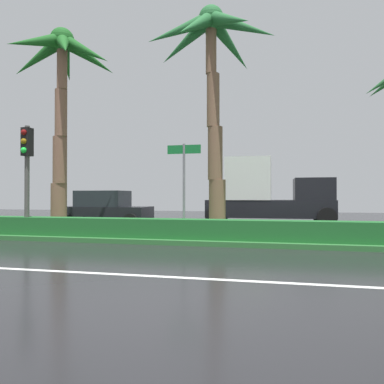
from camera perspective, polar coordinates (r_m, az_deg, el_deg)
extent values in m
cube|color=black|center=(13.48, 6.57, -7.09)|extent=(90.00, 42.00, 0.10)
cube|color=white|center=(6.64, -0.28, -13.37)|extent=(81.00, 0.14, 0.01)
cube|color=#2D6B33|center=(12.48, 6.06, -7.04)|extent=(85.50, 4.00, 0.15)
cube|color=#1E6028|center=(11.06, 5.19, -5.91)|extent=(76.50, 0.70, 0.60)
cylinder|color=brown|center=(14.90, -20.21, -2.19)|extent=(0.60, 0.60, 1.80)
cylinder|color=brown|center=(14.90, -20.05, 4.75)|extent=(0.53, 0.53, 1.80)
cylinder|color=brown|center=(15.10, -19.90, 11.60)|extent=(0.45, 0.45, 1.80)
cylinder|color=brown|center=(15.52, -19.74, 18.17)|extent=(0.38, 0.38, 1.80)
sphere|color=#1C5A1F|center=(15.87, -19.73, 21.60)|extent=(0.90, 0.90, 0.90)
cone|color=#1C5A1F|center=(15.09, -16.55, 20.58)|extent=(2.35, 0.84, 1.58)
cone|color=#1C5A1F|center=(16.09, -15.89, 19.69)|extent=(1.89, 2.21, 1.35)
cone|color=#1C5A1F|center=(16.69, -19.17, 18.79)|extent=(1.47, 2.37, 1.42)
cone|color=#1C5A1F|center=(16.12, -22.95, 18.92)|extent=(2.28, 0.70, 1.70)
cone|color=#1C5A1F|center=(15.18, -23.30, 20.87)|extent=(1.44, 2.38, 1.41)
cone|color=#1C5A1F|center=(14.73, -19.50, 20.97)|extent=(1.79, 2.17, 1.65)
cylinder|color=brown|center=(13.02, 4.00, -2.25)|extent=(0.60, 0.60, 1.90)
cylinder|color=brown|center=(13.08, 3.67, 6.10)|extent=(0.53, 0.53, 1.90)
cylinder|color=brown|center=(13.42, 3.35, 14.19)|extent=(0.46, 0.46, 1.90)
cylinder|color=brown|center=(14.00, 3.02, 21.75)|extent=(0.38, 0.38, 1.90)
sphere|color=#256532|center=(14.44, 3.02, 25.61)|extent=(0.90, 0.90, 0.90)
cone|color=#256532|center=(13.97, 7.89, 24.34)|extent=(2.53, 0.85, 1.48)
cone|color=#256532|center=(14.84, 6.01, 21.98)|extent=(1.80, 2.26, 1.82)
cone|color=#256532|center=(15.24, 2.98, 22.02)|extent=(1.00, 2.53, 1.54)
cone|color=#256532|center=(14.68, -0.95, 22.55)|extent=(2.47, 1.31, 1.69)
cone|color=#256532|center=(14.08, -1.92, 24.09)|extent=(2.52, 1.38, 1.50)
cone|color=#256532|center=(13.33, 0.72, 24.80)|extent=(1.27, 2.43, 1.78)
cone|color=#256532|center=(13.36, 5.73, 25.39)|extent=(2.03, 2.23, 1.55)
cylinder|color=#4C4C47|center=(13.55, -24.51, 1.70)|extent=(0.16, 0.16, 3.71)
cube|color=black|center=(13.66, -24.48, 7.17)|extent=(0.28, 0.32, 0.96)
sphere|color=maroon|center=(13.57, -24.92, 8.51)|extent=(0.20, 0.20, 0.20)
sphere|color=#7F600F|center=(13.53, -24.92, 7.25)|extent=(0.20, 0.20, 0.20)
sphere|color=#1EEA3F|center=(13.49, -24.93, 5.99)|extent=(0.20, 0.20, 0.20)
cylinder|color=slate|center=(11.65, -1.27, 0.27)|extent=(0.08, 0.08, 3.00)
cube|color=#146B2D|center=(11.75, -1.27, 6.72)|extent=(1.10, 0.03, 0.28)
cube|color=black|center=(17.97, -13.40, -3.38)|extent=(4.30, 1.76, 0.72)
cube|color=#1E2328|center=(18.02, -13.82, -1.02)|extent=(2.30, 1.58, 0.76)
cylinder|color=black|center=(18.16, -7.45, -4.19)|extent=(0.68, 0.22, 0.68)
cylinder|color=black|center=(16.49, -9.63, -4.54)|extent=(0.68, 0.22, 0.68)
cylinder|color=black|center=(19.55, -16.58, -3.91)|extent=(0.68, 0.22, 0.68)
cylinder|color=black|center=(18.01, -19.40, -4.19)|extent=(0.68, 0.22, 0.68)
cube|color=black|center=(19.34, 12.03, -2.57)|extent=(6.40, 2.30, 0.90)
cube|color=black|center=(19.43, 18.52, 0.41)|extent=(1.90, 2.21, 1.10)
cube|color=silver|center=(19.40, 8.91, 2.01)|extent=(2.30, 2.35, 2.20)
cylinder|color=black|center=(20.67, 19.60, -3.39)|extent=(0.92, 0.30, 0.92)
cylinder|color=black|center=(18.35, 20.46, -3.74)|extent=(0.92, 0.30, 0.92)
cylinder|color=black|center=(20.74, 4.59, -3.41)|extent=(0.92, 0.30, 0.92)
cylinder|color=black|center=(18.43, 3.54, -3.76)|extent=(0.92, 0.30, 0.92)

